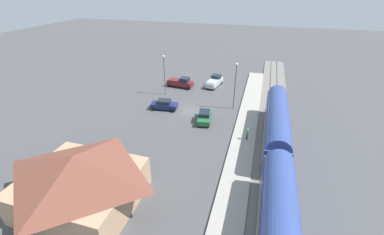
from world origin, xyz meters
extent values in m
plane|color=#4C4C4F|center=(0.00, 0.00, 0.00)|extent=(200.00, 200.00, 0.00)
cube|color=slate|center=(-14.00, 0.00, 0.09)|extent=(4.80, 70.00, 0.18)
cube|color=#59544C|center=(-14.72, 0.00, 0.24)|extent=(0.10, 70.00, 0.12)
cube|color=#59544C|center=(-13.28, 0.00, 0.24)|extent=(0.10, 70.00, 0.12)
cube|color=#A8A399|center=(-10.00, 0.00, 0.15)|extent=(3.20, 46.00, 0.30)
cube|color=#33478C|center=(-14.00, 5.43, 2.15)|extent=(2.90, 16.83, 3.70)
cube|color=gold|center=(-12.54, 5.43, 1.85)|extent=(0.04, 15.49, 0.36)
cylinder|color=#33478C|center=(-14.00, 5.43, 3.90)|extent=(2.75, 16.16, 2.76)
cylinder|color=#33478C|center=(-14.00, 23.06, 3.90)|extent=(2.75, 16.16, 2.76)
cube|color=tan|center=(4.00, 22.00, 1.69)|extent=(10.32, 8.91, 3.38)
pyramid|color=brown|center=(4.00, 22.00, 4.55)|extent=(11.12, 9.71, 2.32)
cube|color=#4C3323|center=(4.00, 17.51, 1.05)|extent=(1.10, 0.08, 2.10)
cylinder|color=#333338|center=(-10.41, 6.47, 0.72)|extent=(0.22, 0.22, 0.85)
cylinder|color=green|center=(-10.41, 6.47, 1.46)|extent=(0.36, 0.36, 0.62)
sphere|color=tan|center=(-10.41, 6.47, 1.89)|extent=(0.24, 0.24, 0.24)
cube|color=silver|center=(-1.85, -12.63, 0.84)|extent=(2.89, 5.66, 0.92)
cube|color=#19232D|center=(-2.03, -13.64, 1.72)|extent=(2.01, 2.01, 0.84)
cylinder|color=black|center=(-1.39, -14.90, 0.38)|extent=(0.22, 0.76, 0.76)
cylinder|color=black|center=(-3.08, -14.59, 0.38)|extent=(0.22, 0.76, 0.76)
cylinder|color=black|center=(-0.62, -10.67, 0.38)|extent=(0.22, 0.76, 0.76)
cylinder|color=black|center=(-2.31, -10.36, 0.38)|extent=(0.22, 0.76, 0.76)
cube|color=silver|center=(-1.68, -11.70, 1.40)|extent=(2.36, 3.25, 0.20)
cube|color=navy|center=(4.17, 0.51, 0.72)|extent=(4.68, 2.33, 0.76)
cube|color=#19232D|center=(4.17, 0.51, 1.42)|extent=(2.33, 1.85, 0.64)
cylinder|color=black|center=(5.77, 1.50, 0.34)|extent=(0.22, 0.68, 0.68)
cylinder|color=black|center=(5.95, -0.09, 0.34)|extent=(0.22, 0.68, 0.68)
cylinder|color=black|center=(2.39, 1.11, 0.34)|extent=(0.22, 0.68, 0.68)
cylinder|color=black|center=(2.57, -0.48, 0.34)|extent=(0.22, 0.68, 0.68)
cube|color=maroon|center=(4.91, -10.17, 0.84)|extent=(5.57, 2.50, 0.92)
cube|color=#19232D|center=(3.89, -10.07, 1.72)|extent=(1.90, 1.89, 0.84)
cylinder|color=black|center=(2.68, -10.81, 0.38)|extent=(0.22, 0.76, 0.76)
cylinder|color=black|center=(2.86, -9.10, 0.38)|extent=(0.22, 0.76, 0.76)
cylinder|color=black|center=(6.96, -11.25, 0.38)|extent=(0.22, 0.76, 0.76)
cylinder|color=black|center=(7.13, -9.54, 0.38)|extent=(0.22, 0.76, 0.76)
cube|color=maroon|center=(5.85, -10.27, 1.40)|extent=(3.15, 2.16, 0.20)
cube|color=#236638|center=(-3.47, 2.70, 0.72)|extent=(2.54, 4.74, 0.76)
cube|color=#19232D|center=(-3.47, 2.70, 1.42)|extent=(1.94, 2.39, 0.64)
cylinder|color=black|center=(-4.53, 4.25, 0.34)|extent=(0.22, 0.68, 0.68)
cylinder|color=black|center=(-2.95, 4.50, 0.34)|extent=(0.22, 0.68, 0.68)
cylinder|color=black|center=(-3.98, 0.89, 0.34)|extent=(0.22, 0.68, 0.68)
cylinder|color=black|center=(-2.40, 1.15, 0.34)|extent=(0.22, 0.68, 0.68)
cylinder|color=#515156|center=(-7.20, -3.12, 3.84)|extent=(0.16, 0.16, 7.68)
sphere|color=#EAE5C6|center=(-7.20, -3.12, 7.86)|extent=(0.44, 0.44, 0.44)
cylinder|color=#515156|center=(6.42, -5.62, 3.65)|extent=(0.16, 0.16, 7.29)
sphere|color=#EAE5C6|center=(6.42, -5.62, 7.47)|extent=(0.44, 0.44, 0.44)
camera|label=1|loc=(-11.22, 36.07, 19.37)|focal=23.23mm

